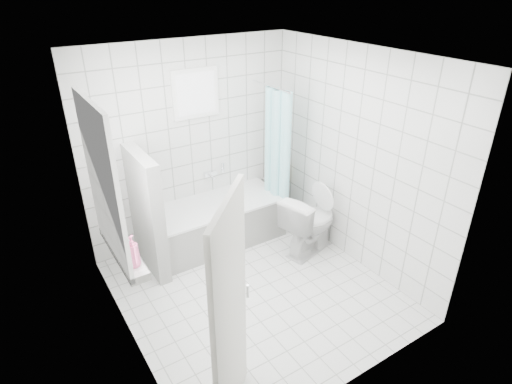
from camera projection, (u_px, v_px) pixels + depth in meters
ground at (254, 290)px, 4.92m from camera, size 3.00×3.00×0.00m
ceiling at (254, 57)px, 3.73m from camera, size 3.00×3.00×0.00m
wall_back at (191, 145)px, 5.44m from camera, size 2.80×0.02×2.60m
wall_front at (362, 265)px, 3.20m from camera, size 2.80×0.02×2.60m
wall_left at (116, 230)px, 3.65m from camera, size 0.02×3.00×2.60m
wall_right at (355, 160)px, 5.00m from camera, size 0.02×3.00×2.60m
window_left at (106, 184)px, 3.76m from camera, size 0.01×0.90×1.40m
window_back at (196, 94)px, 5.16m from camera, size 0.50×0.01×0.50m
window_sill at (123, 252)px, 4.12m from camera, size 0.18×1.02×0.08m
door at (230, 321)px, 3.10m from camera, size 0.59×0.60×2.00m
bathtub at (217, 222)px, 5.69m from camera, size 1.75×0.77×0.58m
partition_wall at (147, 213)px, 4.99m from camera, size 0.15×0.85×1.50m
tiled_ledge at (277, 194)px, 6.44m from camera, size 0.40×0.24×0.55m
toilet at (310, 223)px, 5.44m from camera, size 0.90×0.65×0.82m
curtain_rod at (271, 86)px, 5.28m from camera, size 0.02×0.80×0.02m
shower_curtain at (275, 157)px, 5.60m from camera, size 0.14×0.48×1.78m
tub_faucet at (210, 174)px, 5.73m from camera, size 0.18×0.06×0.06m
sill_bottles at (123, 238)px, 4.02m from camera, size 0.17×0.79×0.31m
ledge_bottles at (279, 171)px, 6.23m from camera, size 0.17×0.19×0.28m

